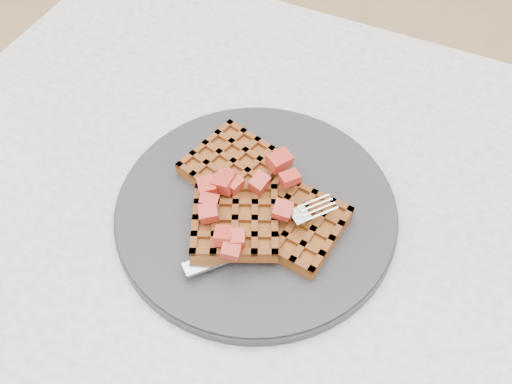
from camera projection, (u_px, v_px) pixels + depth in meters
table at (365, 324)px, 0.68m from camera, size 1.20×0.80×0.75m
plate at (256, 210)px, 0.63m from camera, size 0.31×0.31×0.02m
waffles at (255, 202)px, 0.61m from camera, size 0.20×0.19×0.03m
strawberry_pile at (256, 184)px, 0.60m from camera, size 0.15×0.15×0.02m
fork at (272, 237)px, 0.59m from camera, size 0.13×0.16×0.02m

